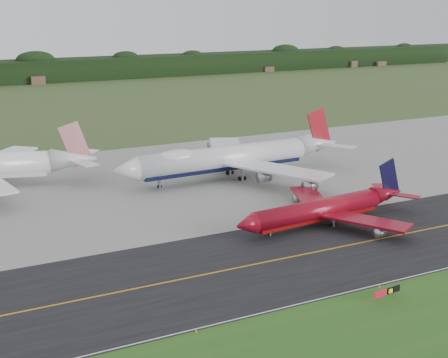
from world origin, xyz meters
TOP-DOWN VIEW (x-y plane):
  - ground at (0.00, 0.00)m, footprint 600.00×600.00m
  - grass_verge at (0.00, -35.00)m, footprint 400.00×30.00m
  - taxiway at (0.00, -4.00)m, footprint 400.00×32.00m
  - apron at (0.00, 51.00)m, footprint 400.00×78.00m
  - taxiway_centreline at (0.00, -4.00)m, footprint 400.00×0.40m
  - taxiway_edge_line at (0.00, -19.50)m, footprint 400.00×0.25m
  - horizon_treeline at (0.00, 273.76)m, footprint 700.00×25.00m
  - jet_ba_747 at (8.78, 45.99)m, footprint 63.11×52.30m
  - jet_red_737 at (10.59, 7.63)m, footprint 41.59×33.79m
  - taxiway_sign at (-0.75, -23.99)m, footprint 5.23×0.73m
  - edge_marker_left at (-30.14, -20.50)m, footprint 0.16×0.16m
  - edge_marker_center at (0.83, -20.50)m, footprint 0.16×0.16m

SIDE VIEW (x-z plane):
  - ground at x=0.00m, z-range 0.00..0.00m
  - grass_verge at x=0.00m, z-range 0.00..0.01m
  - apron at x=0.00m, z-range 0.00..0.01m
  - taxiway at x=0.00m, z-range 0.00..0.02m
  - taxiway_centreline at x=0.00m, z-range 0.03..0.03m
  - taxiway_edge_line at x=0.00m, z-range 0.03..0.03m
  - edge_marker_left at x=-30.14m, z-range 0.00..0.50m
  - edge_marker_center at x=0.83m, z-range 0.00..0.50m
  - taxiway_sign at x=-0.75m, z-range 0.36..2.10m
  - jet_red_737 at x=10.59m, z-range -2.51..8.72m
  - jet_ba_747 at x=8.78m, z-range -2.53..13.34m
  - horizon_treeline at x=0.00m, z-range -0.53..11.47m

